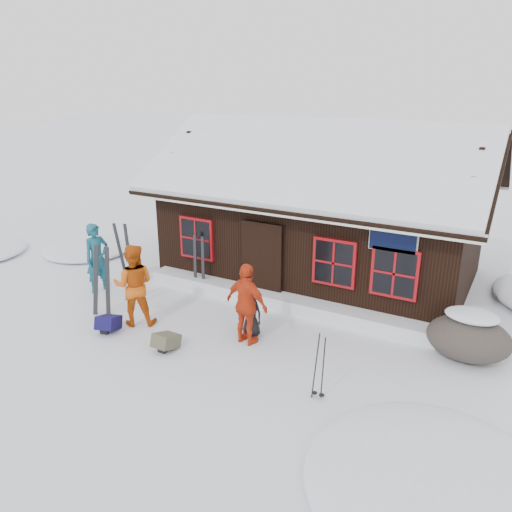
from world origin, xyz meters
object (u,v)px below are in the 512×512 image
object	(u,v)px
ski_poles	(319,368)
backpack_olive	(166,344)
boulder	(469,337)
skier_teal	(97,258)
skier_orange_left	(134,285)
skier_orange_right	(247,305)
skier_crouched	(251,313)
backpack_blue	(109,325)
ski_pair_left	(102,282)

from	to	relation	value
ski_poles	backpack_olive	distance (m)	3.45
boulder	skier_teal	bearing A→B (deg)	-173.04
skier_orange_left	ski_poles	xyz separation A→B (m)	(4.80, -0.65, -0.35)
backpack_olive	skier_orange_right	bearing A→B (deg)	40.06
skier_orange_right	skier_crouched	xyz separation A→B (m)	(-0.09, 0.32, -0.34)
skier_crouched	boulder	xyz separation A→B (m)	(4.29, 1.30, -0.07)
skier_teal	boulder	bearing A→B (deg)	-71.41
skier_orange_right	boulder	size ratio (longest dim) A/B	1.10
skier_orange_right	backpack_olive	size ratio (longest dim) A/B	3.43
skier_teal	skier_crouched	xyz separation A→B (m)	(4.76, -0.19, -0.38)
skier_teal	backpack_olive	xyz separation A→B (m)	(3.53, -1.60, -0.79)
skier_orange_right	backpack_blue	distance (m)	3.24
skier_teal	boulder	size ratio (longest dim) A/B	1.14
skier_orange_left	boulder	world-z (taller)	skier_orange_left
backpack_olive	backpack_blue	bearing A→B (deg)	179.74
skier_crouched	backpack_blue	size ratio (longest dim) A/B	2.07
skier_orange_left	ski_poles	size ratio (longest dim) A/B	1.48
backpack_blue	skier_orange_left	bearing A→B (deg)	48.74
skier_orange_right	backpack_blue	size ratio (longest dim) A/B	3.33
ski_pair_left	backpack_olive	xyz separation A→B (m)	(2.36, -0.60, -0.71)
boulder	ski_poles	world-z (taller)	ski_poles
skier_orange_left	backpack_olive	distance (m)	1.73
ski_pair_left	skier_teal	bearing A→B (deg)	120.75
ski_pair_left	backpack_blue	xyz separation A→B (m)	(0.71, -0.58, -0.71)
skier_orange_left	ski_poles	world-z (taller)	skier_orange_left
skier_crouched	ski_poles	distance (m)	2.61
skier_teal	backpack_blue	xyz separation A→B (m)	(1.88, -1.58, -0.79)
skier_orange_left	backpack_blue	size ratio (longest dim) A/B	3.55
backpack_blue	ski_poles	bearing A→B (deg)	-18.15
boulder	backpack_blue	xyz separation A→B (m)	(-7.16, -2.68, -0.34)
skier_teal	ski_poles	bearing A→B (deg)	-91.45
boulder	skier_crouched	bearing A→B (deg)	-163.18
ski_pair_left	backpack_blue	bearing A→B (deg)	-58.02
skier_orange_left	ski_pair_left	size ratio (longest dim) A/B	1.06
boulder	backpack_olive	xyz separation A→B (m)	(-5.51, -2.70, -0.34)
skier_orange_left	ski_pair_left	bearing A→B (deg)	-30.33
skier_orange_left	skier_crouched	size ratio (longest dim) A/B	1.71
boulder	backpack_blue	bearing A→B (deg)	-159.47
backpack_olive	ski_poles	bearing A→B (deg)	0.18
skier_teal	skier_orange_right	distance (m)	4.88
backpack_olive	skier_orange_left	bearing A→B (deg)	155.75
skier_teal	boulder	world-z (taller)	skier_teal
skier_teal	skier_orange_left	xyz separation A→B (m)	(2.15, -0.96, 0.02)
skier_teal	backpack_blue	bearing A→B (deg)	-118.32
backpack_blue	ski_pair_left	bearing A→B (deg)	123.08
ski_poles	backpack_blue	bearing A→B (deg)	179.58
skier_orange_left	skier_orange_right	bearing A→B (deg)	157.15
skier_crouched	ski_poles	xyz separation A→B (m)	(2.19, -1.42, 0.05)
boulder	ski_pair_left	bearing A→B (deg)	-165.05
skier_orange_right	ski_pair_left	bearing A→B (deg)	16.99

